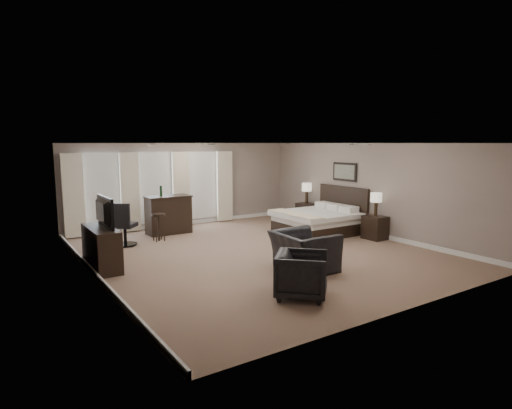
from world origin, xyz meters
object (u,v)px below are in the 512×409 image
lamp_far (307,193)px  dresser (101,248)px  nightstand_near (375,228)px  tv (100,224)px  bar_stool_right (175,218)px  nightstand_far (306,213)px  bed (315,211)px  bar_counter (168,214)px  bar_stool_left (159,227)px  lamp_near (376,204)px  armchair_near (304,245)px  desk_chair (125,224)px  armchair_far (302,272)px

lamp_far → dresser: bearing=-166.6°
nightstand_near → tv: (-6.92, 1.25, 0.62)m
lamp_far → bar_stool_right: size_ratio=0.81×
nightstand_far → bed: bearing=-121.5°
dresser → bar_counter: 3.57m
nightstand_near → tv: 7.06m
bed → tv: bed is taller
bar_stool_left → lamp_near: bearing=-31.1°
lamp_near → tv: (-6.92, 1.25, -0.01)m
armchair_near → bar_stool_left: size_ratio=1.64×
tv → desk_chair: size_ratio=0.99×
desk_chair → dresser: bearing=100.8°
bed → lamp_far: size_ratio=3.11×
nightstand_near → lamp_near: lamp_near is taller
nightstand_far → bar_counter: 4.52m
bed → tv: size_ratio=1.86×
nightstand_far → lamp_far: (0.00, 0.00, 0.66)m
dresser → bar_stool_left: dresser is taller
bed → lamp_near: bearing=-58.5°
bar_stool_left → dresser: bearing=-137.1°
lamp_far → desk_chair: lamp_far is taller
lamp_near → armchair_near: lamp_near is taller
nightstand_near → bar_stool_left: bar_stool_left is taller
nightstand_far → bar_counter: bearing=168.5°
tv → bar_counter: (2.50, 2.55, -0.39)m
bed → armchair_near: 3.66m
dresser → armchair_far: size_ratio=1.75×
bar_counter → bar_stool_right: 0.25m
lamp_near → bar_stool_right: bearing=137.8°
nightstand_far → bar_counter: (-4.42, 0.90, 0.23)m
dresser → bar_stool_left: (1.91, 1.77, -0.06)m
nightstand_near → bar_stool_right: (-4.22, 3.83, 0.09)m
bar_stool_left → desk_chair: desk_chair is taller
lamp_near → armchair_near: (-3.46, -1.16, -0.42)m
armchair_far → bar_stool_left: 5.40m
desk_chair → nightstand_near: bearing=-166.0°
bar_stool_right → lamp_far: bearing=-12.4°
lamp_far → armchair_far: (-4.50, -5.26, -0.55)m
nightstand_far → armchair_far: size_ratio=0.75×
nightstand_near → armchair_far: bearing=-152.3°
bar_stool_left → armchair_near: bearing=-69.6°
lamp_far → desk_chair: bearing=179.2°
bed → bar_stool_right: bed is taller
nightstand_far → lamp_far: size_ratio=0.97×
tv → armchair_far: bearing=-146.1°
lamp_far → bar_stool_left: 5.05m
nightstand_near → desk_chair: bearing=153.3°
armchair_far → lamp_far: bearing=3.5°
dresser → desk_chair: size_ratio=1.33×
nightstand_near → armchair_far: (-4.50, -2.36, 0.11)m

